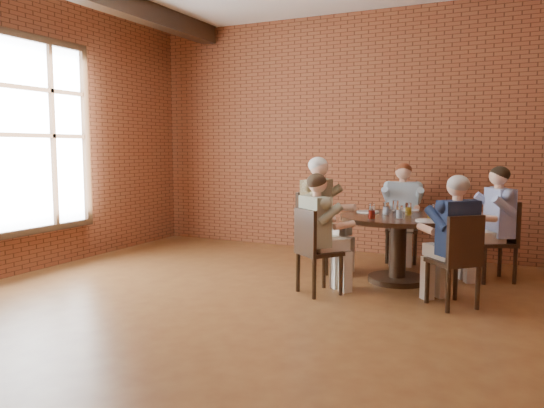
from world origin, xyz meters
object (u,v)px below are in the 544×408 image
at_px(diner_b, 402,213).
at_px(diner_d, 319,234).
at_px(diner_c, 321,214).
at_px(smartphone, 440,221).
at_px(chair_a, 500,237).
at_px(chair_d, 313,248).
at_px(chair_e, 458,257).
at_px(diner_e, 453,242).
at_px(diner_a, 494,224).
at_px(dining_table, 398,235).
at_px(chair_b, 402,223).
at_px(chair_c, 314,228).

distance_m(diner_b, diner_d, 1.98).
distance_m(diner_c, smartphone, 1.52).
xyz_separation_m(chair_a, chair_d, (-1.71, -1.44, -0.01)).
height_order(diner_c, chair_e, diner_c).
distance_m(chair_a, diner_e, 1.33).
bearing_deg(diner_b, smartphone, -73.07).
xyz_separation_m(diner_a, diner_e, (-0.29, -1.23, -0.02)).
height_order(diner_c, diner_d, diner_c).
bearing_deg(diner_a, chair_d, -77.98).
bearing_deg(dining_table, diner_c, 169.85).
bearing_deg(chair_e, chair_a, -146.76).
distance_m(diner_b, chair_d, 2.05).
bearing_deg(diner_e, chair_b, -108.83).
bearing_deg(chair_c, chair_d, -149.42).
distance_m(chair_c, chair_d, 1.15).
relative_size(dining_table, diner_b, 0.99).
xyz_separation_m(chair_c, diner_c, (0.09, -0.02, 0.17)).
bearing_deg(diner_e, chair_e, 90.00).
bearing_deg(chair_b, diner_c, -137.41).
bearing_deg(chair_b, chair_e, -74.18).
bearing_deg(chair_d, smartphone, -113.53).
relative_size(chair_d, smartphone, 6.20).
bearing_deg(chair_c, diner_c, -90.00).
xyz_separation_m(diner_a, diner_b, (-1.15, 0.58, 0.00)).
bearing_deg(dining_table, chair_a, 28.68).
bearing_deg(diner_b, diner_d, -112.52).
relative_size(chair_c, diner_c, 0.70).
bearing_deg(diner_a, diner_c, -108.46).
distance_m(dining_table, diner_c, 1.01).
bearing_deg(chair_c, dining_table, -90.00).
height_order(diner_a, chair_b, diner_a).
distance_m(chair_e, smartphone, 0.63).
distance_m(chair_b, diner_d, 2.05).
bearing_deg(chair_c, diner_a, -70.53).
distance_m(diner_a, chair_b, 1.34).
xyz_separation_m(diner_b, chair_c, (-0.89, -0.91, -0.13)).
bearing_deg(chair_b, chair_c, -140.99).
relative_size(chair_e, diner_e, 0.71).
distance_m(chair_b, chair_e, 2.15).
distance_m(chair_b, diner_e, 2.08).
height_order(diner_b, diner_d, diner_b).
xyz_separation_m(chair_a, diner_d, (-1.66, -1.39, 0.12)).
bearing_deg(diner_a, diner_d, -78.39).
height_order(chair_b, smartphone, chair_b).
bearing_deg(chair_a, chair_c, -108.65).
bearing_deg(chair_c, chair_a, -69.81).
distance_m(dining_table, chair_d, 1.11).
relative_size(diner_a, chair_e, 1.45).
bearing_deg(diner_e, diner_d, -38.34).
bearing_deg(diner_b, diner_e, -74.21).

